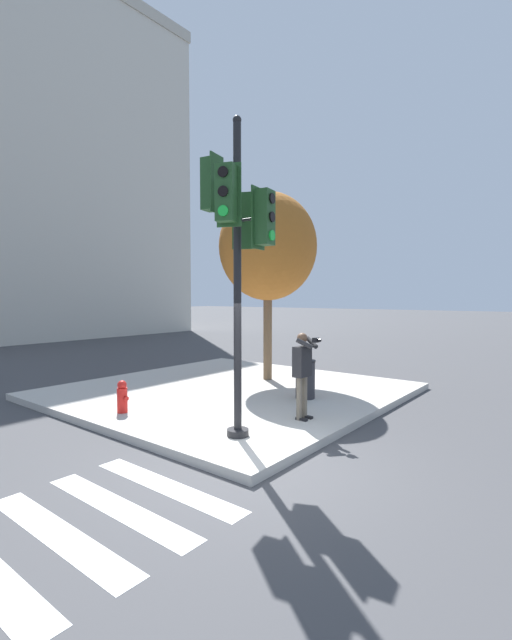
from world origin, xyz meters
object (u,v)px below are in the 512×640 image
at_px(fire_hydrant, 122,397).
at_px(trash_bin, 305,379).
at_px(traffic_signal_pole, 237,231).
at_px(street_tree, 268,247).
at_px(person_photographer, 303,367).

bearing_deg(fire_hydrant, trash_bin, -33.87).
relative_size(fire_hydrant, trash_bin, 0.74).
height_order(traffic_signal_pole, trash_bin, traffic_signal_pole).
height_order(street_tree, fire_hydrant, street_tree).
height_order(traffic_signal_pole, street_tree, traffic_signal_pole).
relative_size(person_photographer, trash_bin, 1.88).
xyz_separation_m(fire_hydrant, trash_bin, (3.51, -2.35, 0.13)).
relative_size(street_tree, trash_bin, 5.94).
bearing_deg(person_photographer, fire_hydrant, 121.14).
distance_m(person_photographer, fire_hydrant, 3.86).
bearing_deg(trash_bin, fire_hydrant, 146.13).
distance_m(person_photographer, trash_bin, 1.88).
bearing_deg(traffic_signal_pole, trash_bin, 9.96).
distance_m(traffic_signal_pole, person_photographer, 3.02).
relative_size(traffic_signal_pole, person_photographer, 3.19).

